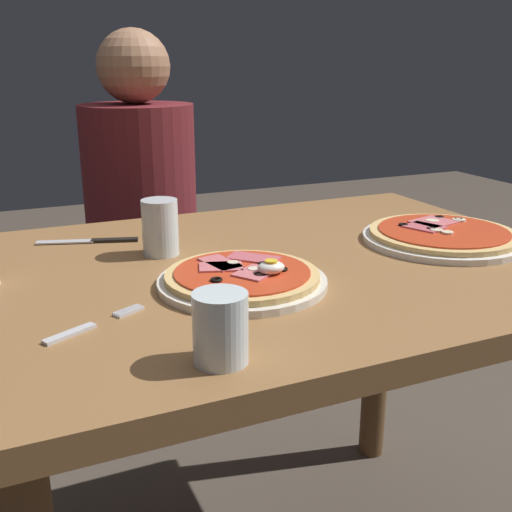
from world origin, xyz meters
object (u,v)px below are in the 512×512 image
object	(u,v)px
pizza_foreground	(243,278)
water_glass_far	(160,231)
water_glass_near	(220,333)
knife	(95,241)
dining_table	(279,326)
fork	(88,327)
pizza_across_left	(443,236)
diner_person	(144,249)

from	to	relation	value
pizza_foreground	water_glass_far	bearing A→B (deg)	108.68
water_glass_near	water_glass_far	world-z (taller)	water_glass_far
knife	pizza_foreground	bearing A→B (deg)	-63.47
pizza_foreground	water_glass_far	distance (m)	0.23
knife	dining_table	bearing A→B (deg)	-41.46
water_glass_near	fork	distance (m)	0.21
pizza_across_left	water_glass_far	xyz separation A→B (m)	(-0.53, 0.15, 0.03)
dining_table	water_glass_far	distance (m)	0.28
knife	diner_person	xyz separation A→B (m)	(0.22, 0.55, -0.20)
dining_table	water_glass_near	size ratio (longest dim) A/B	12.38
pizza_foreground	pizza_across_left	bearing A→B (deg)	8.61
pizza_across_left	pizza_foreground	bearing A→B (deg)	-171.39
water_glass_near	knife	xyz separation A→B (m)	(-0.05, 0.57, -0.03)
water_glass_far	fork	xyz separation A→B (m)	(-0.18, -0.28, -0.04)
water_glass_near	knife	bearing A→B (deg)	94.77
pizza_foreground	diner_person	world-z (taller)	diner_person
dining_table	fork	distance (m)	0.42
dining_table	water_glass_near	world-z (taller)	water_glass_near
dining_table	diner_person	size ratio (longest dim) A/B	0.91
dining_table	knife	world-z (taller)	knife
fork	dining_table	bearing A→B (deg)	23.85
water_glass_near	dining_table	bearing A→B (deg)	53.84
water_glass_near	fork	bearing A→B (deg)	128.75
diner_person	pizza_foreground	bearing A→B (deg)	86.57
pizza_foreground	pizza_across_left	distance (m)	0.46
knife	diner_person	size ratio (longest dim) A/B	0.16
pizza_across_left	water_glass_far	distance (m)	0.55
water_glass_far	diner_person	distance (m)	0.73
dining_table	fork	xyz separation A→B (m)	(-0.36, -0.16, 0.13)
dining_table	pizza_foreground	distance (m)	0.20
dining_table	diner_person	world-z (taller)	diner_person
pizza_foreground	knife	xyz separation A→B (m)	(-0.17, 0.34, -0.01)
pizza_foreground	knife	world-z (taller)	pizza_foreground
fork	diner_person	size ratio (longest dim) A/B	0.12
knife	water_glass_far	bearing A→B (deg)	-52.47
pizza_across_left	fork	world-z (taller)	pizza_across_left
diner_person	knife	bearing A→B (deg)	67.66
water_glass_near	diner_person	xyz separation A→B (m)	(0.18, 1.11, -0.23)
pizza_foreground	knife	bearing A→B (deg)	116.53
pizza_foreground	fork	xyz separation A→B (m)	(-0.25, -0.07, -0.01)
water_glass_far	fork	distance (m)	0.34
fork	knife	world-z (taller)	knife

